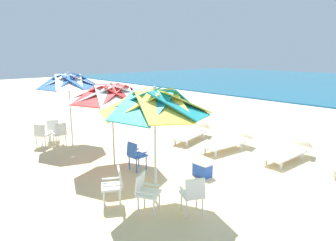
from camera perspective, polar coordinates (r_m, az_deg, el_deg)
name	(u,v)px	position (r m, az deg, el deg)	size (l,w,h in m)	color
ground_plane	(257,178)	(8.74, 16.63, -10.50)	(80.00, 80.00, 0.00)	beige
beach_umbrella_0	(155,103)	(6.46, -2.52, 3.27)	(2.45, 2.45, 2.68)	silver
plastic_chair_0	(146,190)	(6.59, -4.25, -13.12)	(0.62, 0.61, 0.87)	white
plastic_chair_1	(193,193)	(6.47, 4.80, -13.61)	(0.61, 0.59, 0.87)	white
plastic_chair_2	(114,184)	(6.97, -10.16, -11.79)	(0.61, 0.62, 0.87)	white
beach_umbrella_1	(112,93)	(9.06, -10.68, 5.08)	(2.60, 2.60, 2.54)	silver
plastic_chair_3	(136,154)	(8.81, -6.17, -6.38)	(0.45, 0.48, 0.87)	blue
beach_umbrella_2	(68,82)	(11.63, -18.42, 7.01)	(2.33, 2.33, 2.71)	silver
plastic_chair_4	(53,129)	(12.47, -20.99, -1.48)	(0.60, 0.58, 0.87)	white
plastic_chair_5	(60,133)	(11.79, -19.91, -2.19)	(0.51, 0.48, 0.87)	white
plastic_chair_6	(42,134)	(11.89, -22.86, -2.31)	(0.62, 0.63, 0.87)	white
sun_lounger_1	(288,152)	(10.35, 21.87, -5.59)	(0.71, 2.17, 0.62)	white
sun_lounger_2	(228,142)	(10.84, 11.28, -4.10)	(0.86, 2.20, 0.62)	white
sun_lounger_3	(192,133)	(11.91, 4.58, -2.39)	(1.12, 2.23, 0.62)	white
cooler_box	(202,169)	(8.51, 6.56, -9.20)	(0.50, 0.34, 0.40)	blue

